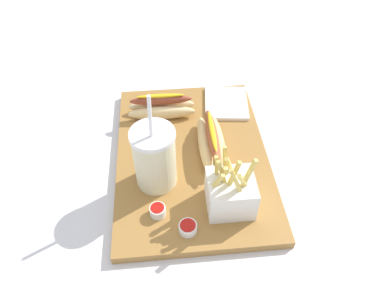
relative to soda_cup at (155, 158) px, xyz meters
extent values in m
cube|color=silver|center=(-0.07, 0.08, -0.10)|extent=(2.40, 2.40, 0.02)
cube|color=olive|center=(-0.07, 0.08, -0.08)|extent=(0.49, 0.34, 0.02)
cylinder|color=beige|center=(0.00, 0.00, -0.01)|extent=(0.08, 0.08, 0.13)
cylinder|color=white|center=(0.00, 0.00, 0.06)|extent=(0.09, 0.09, 0.01)
cylinder|color=white|center=(0.01, 0.00, 0.11)|extent=(0.01, 0.01, 0.10)
cube|color=white|center=(0.08, 0.14, -0.03)|extent=(0.09, 0.09, 0.07)
cube|color=#E5C660|center=(0.10, 0.16, 0.03)|extent=(0.04, 0.03, 0.07)
cube|color=#E5C660|center=(0.08, 0.14, 0.02)|extent=(0.01, 0.03, 0.07)
cube|color=#E5C660|center=(0.06, 0.12, 0.02)|extent=(0.01, 0.01, 0.08)
cube|color=#E5C660|center=(0.07, 0.13, 0.02)|extent=(0.01, 0.03, 0.08)
cube|color=#E5C660|center=(0.05, 0.13, 0.03)|extent=(0.01, 0.01, 0.08)
cube|color=#E5C660|center=(0.10, 0.15, 0.02)|extent=(0.01, 0.03, 0.08)
cube|color=#E5C660|center=(0.06, 0.14, 0.03)|extent=(0.04, 0.03, 0.07)
cube|color=#E5C660|center=(0.07, 0.12, 0.02)|extent=(0.02, 0.01, 0.07)
cube|color=#E5C660|center=(0.08, 0.11, 0.01)|extent=(0.02, 0.03, 0.06)
cube|color=#E5C660|center=(0.09, 0.17, 0.03)|extent=(0.01, 0.03, 0.08)
ellipsoid|color=#E5C689|center=(-0.20, 0.02, -0.05)|extent=(0.03, 0.17, 0.04)
ellipsoid|color=#E5C689|center=(-0.23, 0.02, -0.05)|extent=(0.03, 0.17, 0.04)
ellipsoid|color=brown|center=(-0.21, 0.02, -0.02)|extent=(0.03, 0.15, 0.02)
ellipsoid|color=gold|center=(-0.21, 0.02, -0.01)|extent=(0.01, 0.12, 0.01)
ellipsoid|color=#DBB775|center=(-0.08, 0.11, -0.05)|extent=(0.18, 0.03, 0.04)
ellipsoid|color=#DBB775|center=(-0.08, 0.14, -0.05)|extent=(0.18, 0.03, 0.04)
ellipsoid|color=#994728|center=(-0.08, 0.13, -0.02)|extent=(0.17, 0.02, 0.02)
ellipsoid|color=gold|center=(-0.08, 0.13, -0.01)|extent=(0.13, 0.01, 0.01)
cylinder|color=white|center=(0.09, 0.00, -0.06)|extent=(0.03, 0.03, 0.02)
cylinder|color=#B2140F|center=(0.09, 0.00, -0.05)|extent=(0.03, 0.03, 0.01)
cylinder|color=white|center=(0.13, 0.06, -0.06)|extent=(0.04, 0.04, 0.02)
cylinder|color=#B2140F|center=(0.13, 0.06, -0.05)|extent=(0.03, 0.03, 0.01)
cube|color=white|center=(-0.24, 0.19, -0.07)|extent=(0.14, 0.12, 0.01)
camera|label=1|loc=(0.49, 0.03, 0.54)|focal=34.14mm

